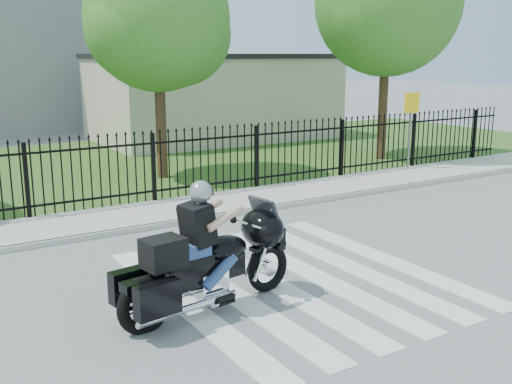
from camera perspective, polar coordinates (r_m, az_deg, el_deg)
ground at (r=10.15m, az=3.61°, el=-8.27°), size 120.00×120.00×0.00m
crosswalk at (r=10.15m, az=3.61°, el=-8.24°), size 5.00×5.50×0.01m
sidewalk at (r=14.30m, az=-8.07°, el=-1.79°), size 40.00×2.00×0.12m
curb at (r=13.42m, az=-6.34°, el=-2.73°), size 40.00×0.12×0.12m
grass_strip at (r=20.77m, az=-15.95°, el=2.32°), size 40.00×12.00×0.02m
iron_fence at (r=15.01m, az=-9.73°, el=2.15°), size 26.00×0.04×1.80m
tree_mid at (r=18.13m, az=-9.39°, el=15.95°), size 4.20×4.20×6.78m
tree_right at (r=21.78m, az=12.43°, el=17.21°), size 5.00×5.00×7.90m
building_low at (r=26.86m, az=-4.03°, el=8.84°), size 10.00×6.00×3.50m
building_low_roof at (r=26.79m, az=-4.10°, el=12.79°), size 10.20×6.20×0.20m
motorcycle_rider at (r=8.69m, az=-4.84°, el=-6.25°), size 3.02×1.26×2.00m
traffic_sign at (r=19.46m, az=14.55°, el=7.13°), size 0.52×0.14×2.39m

